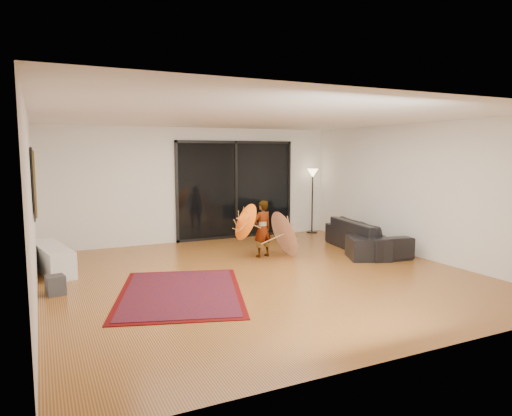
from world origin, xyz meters
TOP-DOWN VIEW (x-y plane):
  - floor at (0.00, 0.00)m, footprint 7.00×7.00m
  - ceiling at (0.00, 0.00)m, footprint 7.00×7.00m
  - wall_back at (0.00, 3.50)m, footprint 7.00×0.00m
  - wall_front at (0.00, -3.50)m, footprint 7.00×0.00m
  - wall_left at (-3.50, 0.00)m, footprint 0.00×7.00m
  - wall_right at (3.50, 0.00)m, footprint 0.00×7.00m
  - sliding_door at (1.00, 3.47)m, footprint 3.06×0.07m
  - painting at (-3.46, 1.00)m, footprint 0.04×1.28m
  - media_console at (-3.25, 1.84)m, footprint 0.73×1.71m
  - speaker at (-3.25, 0.35)m, footprint 0.30×0.30m
  - persian_rug at (-1.55, -0.38)m, footprint 2.49×2.96m
  - sofa at (2.95, 0.85)m, footprint 1.21×2.35m
  - ottoman at (2.49, 0.21)m, footprint 1.01×1.01m
  - floor_lamp at (3.10, 3.25)m, footprint 0.29×0.29m
  - child at (0.65, 1.27)m, footprint 0.47×0.36m
  - parasol_orange at (0.10, 1.22)m, footprint 0.47×0.76m
  - parasol_white at (1.25, 1.12)m, footprint 0.53×0.97m

SIDE VIEW (x-z plane):
  - floor at x=0.00m, z-range 0.00..0.00m
  - persian_rug at x=-1.55m, z-range 0.00..0.02m
  - speaker at x=-3.25m, z-range 0.00..0.29m
  - ottoman at x=2.49m, z-range 0.00..0.44m
  - media_console at x=-3.25m, z-range 0.00..0.46m
  - sofa at x=2.95m, z-range 0.00..0.66m
  - parasol_white at x=1.25m, z-range 0.01..1.00m
  - child at x=0.65m, z-range 0.00..1.16m
  - parasol_orange at x=0.10m, z-range 0.32..1.15m
  - sliding_door at x=1.00m, z-range 0.00..2.40m
  - floor_lamp at x=3.10m, z-range 0.49..2.18m
  - wall_back at x=0.00m, z-range -2.15..4.85m
  - wall_front at x=0.00m, z-range -2.15..4.85m
  - wall_left at x=-3.50m, z-range -2.15..4.85m
  - wall_right at x=3.50m, z-range -2.15..4.85m
  - painting at x=-3.46m, z-range 1.11..2.19m
  - ceiling at x=0.00m, z-range 2.70..2.70m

